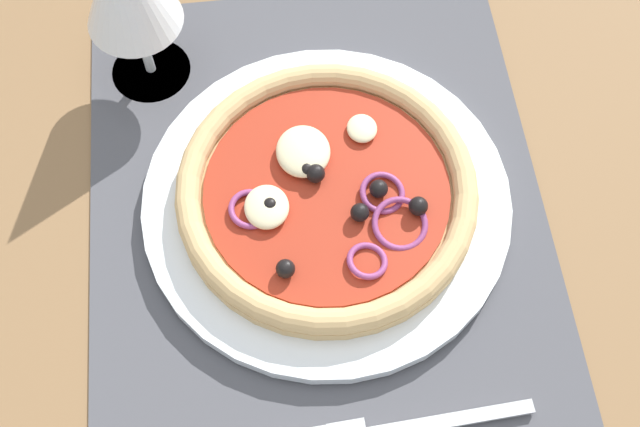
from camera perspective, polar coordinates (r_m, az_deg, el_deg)
The scene contains 4 objects.
ground_plane at distance 60.55cm, azimuth 0.08°, elevation -2.21°, with size 190.00×140.00×2.40cm, color olive.
placemat at distance 59.27cm, azimuth 0.08°, elevation -1.65°, with size 46.40×33.66×0.40cm, color #4C4C51.
plate at distance 59.67cm, azimuth 0.46°, elevation 0.84°, with size 27.09×27.09×1.17cm, color white.
pizza at distance 58.17cm, azimuth 0.46°, elevation 1.59°, with size 21.77×21.77×2.68cm.
Camera 1 is at (-24.75, 3.02, 53.97)cm, focal length 45.45 mm.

